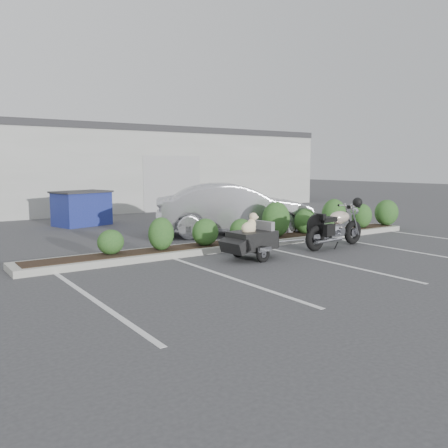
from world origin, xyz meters
TOP-DOWN VIEW (x-y plane):
  - ground at (0.00, 0.00)m, footprint 90.00×90.00m
  - planter_kerb at (1.00, 2.20)m, footprint 12.00×1.00m
  - building at (0.00, 17.00)m, footprint 26.00×10.00m
  - motorcycle at (2.75, 0.66)m, footprint 2.30×0.84m
  - pet_trailer at (-0.03, 0.68)m, footprint 1.85×1.04m
  - sedan at (1.88, 4.00)m, footprint 5.11×3.65m
  - dumpster at (-1.30, 9.03)m, footprint 2.18×1.77m

SIDE VIEW (x-z plane):
  - ground at x=0.00m, z-range 0.00..0.00m
  - planter_kerb at x=1.00m, z-range 0.00..0.15m
  - pet_trailer at x=-0.03m, z-range -0.09..1.01m
  - motorcycle at x=2.75m, z-range -0.13..1.19m
  - dumpster at x=-1.30m, z-range 0.01..1.25m
  - sedan at x=1.88m, z-range 0.00..1.60m
  - building at x=0.00m, z-range 0.00..4.00m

